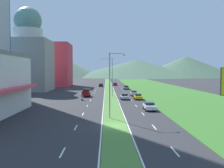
{
  "coord_description": "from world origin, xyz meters",
  "views": [
    {
      "loc": [
        -1.15,
        -32.15,
        7.36
      ],
      "look_at": [
        0.81,
        51.48,
        2.8
      ],
      "focal_mm": 39.51,
      "sensor_mm": 36.0,
      "label": 1
    }
  ],
  "objects_px": {
    "street_lamp_near": "(111,81)",
    "pickup_truck_0": "(86,93)",
    "car_0": "(149,106)",
    "car_5": "(138,97)",
    "car_1": "(134,93)",
    "car_4": "(115,84)",
    "motorcycle_rider": "(82,97)",
    "car_6": "(124,96)",
    "street_lamp_mid": "(111,75)",
    "car_2": "(126,87)",
    "car_3": "(101,85)"
  },
  "relations": [
    {
      "from": "street_lamp_near",
      "to": "pickup_truck_0",
      "type": "bearing_deg",
      "value": 101.26
    },
    {
      "from": "car_0",
      "to": "car_5",
      "type": "distance_m",
      "value": 17.13
    },
    {
      "from": "car_1",
      "to": "street_lamp_near",
      "type": "bearing_deg",
      "value": -12.04
    },
    {
      "from": "street_lamp_near",
      "to": "car_4",
      "type": "distance_m",
      "value": 83.75
    },
    {
      "from": "motorcycle_rider",
      "to": "car_4",
      "type": "bearing_deg",
      "value": -9.72
    },
    {
      "from": "car_6",
      "to": "street_lamp_near",
      "type": "bearing_deg",
      "value": -8.77
    },
    {
      "from": "street_lamp_near",
      "to": "street_lamp_mid",
      "type": "height_order",
      "value": "street_lamp_mid"
    },
    {
      "from": "motorcycle_rider",
      "to": "car_2",
      "type": "bearing_deg",
      "value": -21.14
    },
    {
      "from": "street_lamp_near",
      "to": "street_lamp_mid",
      "type": "distance_m",
      "value": 31.6
    },
    {
      "from": "car_4",
      "to": "car_5",
      "type": "distance_m",
      "value": 58.76
    },
    {
      "from": "car_3",
      "to": "street_lamp_mid",
      "type": "bearing_deg",
      "value": -175.04
    },
    {
      "from": "street_lamp_mid",
      "to": "pickup_truck_0",
      "type": "relative_size",
      "value": 2.01
    },
    {
      "from": "car_3",
      "to": "motorcycle_rider",
      "type": "relative_size",
      "value": 2.11
    },
    {
      "from": "car_3",
      "to": "car_4",
      "type": "xyz_separation_m",
      "value": [
        6.84,
        7.71,
        -0.02
      ]
    },
    {
      "from": "street_lamp_near",
      "to": "pickup_truck_0",
      "type": "distance_m",
      "value": 33.67
    },
    {
      "from": "street_lamp_mid",
      "to": "car_6",
      "type": "distance_m",
      "value": 9.07
    },
    {
      "from": "car_3",
      "to": "car_4",
      "type": "bearing_deg",
      "value": -41.58
    },
    {
      "from": "car_0",
      "to": "car_6",
      "type": "relative_size",
      "value": 0.99
    },
    {
      "from": "street_lamp_mid",
      "to": "car_0",
      "type": "distance_m",
      "value": 25.35
    },
    {
      "from": "street_lamp_near",
      "to": "street_lamp_mid",
      "type": "bearing_deg",
      "value": 88.94
    },
    {
      "from": "car_6",
      "to": "car_5",
      "type": "bearing_deg",
      "value": 85.69
    },
    {
      "from": "car_3",
      "to": "car_4",
      "type": "distance_m",
      "value": 10.31
    },
    {
      "from": "street_lamp_near",
      "to": "pickup_truck_0",
      "type": "height_order",
      "value": "street_lamp_near"
    },
    {
      "from": "car_3",
      "to": "motorcycle_rider",
      "type": "xyz_separation_m",
      "value": [
        -3.5,
        -52.7,
        -0.02
      ]
    },
    {
      "from": "street_lamp_mid",
      "to": "car_4",
      "type": "height_order",
      "value": "street_lamp_mid"
    },
    {
      "from": "car_4",
      "to": "car_5",
      "type": "height_order",
      "value": "car_4"
    },
    {
      "from": "motorcycle_rider",
      "to": "car_3",
      "type": "bearing_deg",
      "value": -3.8
    },
    {
      "from": "car_6",
      "to": "car_0",
      "type": "bearing_deg",
      "value": 11.01
    },
    {
      "from": "car_5",
      "to": "car_2",
      "type": "bearing_deg",
      "value": -179.45
    },
    {
      "from": "car_5",
      "to": "car_6",
      "type": "distance_m",
      "value": 3.47
    },
    {
      "from": "car_1",
      "to": "car_4",
      "type": "bearing_deg",
      "value": -175.73
    },
    {
      "from": "pickup_truck_0",
      "to": "car_0",
      "type": "bearing_deg",
      "value": -151.09
    },
    {
      "from": "street_lamp_mid",
      "to": "car_0",
      "type": "xyz_separation_m",
      "value": [
        6.68,
        -23.83,
        -5.45
      ]
    },
    {
      "from": "street_lamp_mid",
      "to": "car_5",
      "type": "xyz_separation_m",
      "value": [
        6.75,
        -6.71,
        -5.46
      ]
    },
    {
      "from": "car_6",
      "to": "motorcycle_rider",
      "type": "xyz_separation_m",
      "value": [
        -10.63,
        -2.03,
        -0.0
      ]
    },
    {
      "from": "street_lamp_mid",
      "to": "car_5",
      "type": "relative_size",
      "value": 2.6
    },
    {
      "from": "car_2",
      "to": "car_6",
      "type": "bearing_deg",
      "value": -5.33
    },
    {
      "from": "car_1",
      "to": "motorcycle_rider",
      "type": "distance_m",
      "value": 17.84
    },
    {
      "from": "car_4",
      "to": "car_2",
      "type": "bearing_deg",
      "value": 7.86
    },
    {
      "from": "car_0",
      "to": "car_3",
      "type": "height_order",
      "value": "car_3"
    },
    {
      "from": "car_1",
      "to": "pickup_truck_0",
      "type": "distance_m",
      "value": 13.87
    },
    {
      "from": "car_4",
      "to": "car_1",
      "type": "bearing_deg",
      "value": 4.27
    },
    {
      "from": "street_lamp_near",
      "to": "motorcycle_rider",
      "type": "xyz_separation_m",
      "value": [
        -6.76,
        23.11,
        -4.99
      ]
    },
    {
      "from": "car_2",
      "to": "car_5",
      "type": "bearing_deg",
      "value": 0.55
    },
    {
      "from": "street_lamp_near",
      "to": "car_0",
      "type": "xyz_separation_m",
      "value": [
        7.26,
        7.75,
        -4.98
      ]
    },
    {
      "from": "street_lamp_near",
      "to": "pickup_truck_0",
      "type": "xyz_separation_m",
      "value": [
        -6.51,
        32.69,
        -4.75
      ]
    },
    {
      "from": "car_1",
      "to": "car_6",
      "type": "distance_m",
      "value": 9.61
    },
    {
      "from": "street_lamp_near",
      "to": "motorcycle_rider",
      "type": "distance_m",
      "value": 24.59
    },
    {
      "from": "street_lamp_mid",
      "to": "pickup_truck_0",
      "type": "distance_m",
      "value": 8.87
    },
    {
      "from": "car_2",
      "to": "motorcycle_rider",
      "type": "relative_size",
      "value": 2.21
    }
  ]
}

